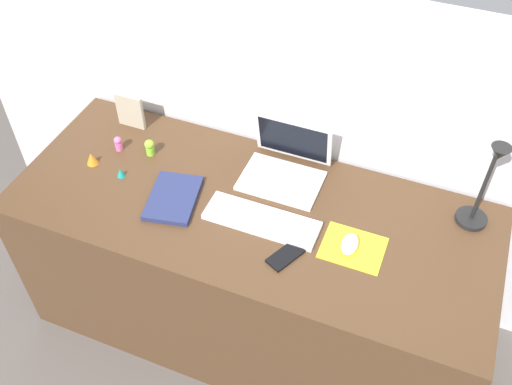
% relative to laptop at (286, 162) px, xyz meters
% --- Properties ---
extents(ground_plane, '(6.00, 6.00, 0.00)m').
position_rel_laptop_xyz_m(ground_plane, '(-0.06, -0.22, -0.79)').
color(ground_plane, '#59514C').
extents(back_wall, '(2.97, 0.05, 1.42)m').
position_rel_laptop_xyz_m(back_wall, '(-0.06, 0.18, -0.08)').
color(back_wall, silver).
rests_on(back_wall, ground_plane).
extents(desk, '(1.77, 0.72, 0.74)m').
position_rel_laptop_xyz_m(desk, '(-0.06, -0.22, -0.42)').
color(desk, '#4C331E').
rests_on(desk, ground_plane).
extents(laptop, '(0.30, 0.26, 0.21)m').
position_rel_laptop_xyz_m(laptop, '(0.00, 0.00, 0.00)').
color(laptop, white).
rests_on(laptop, desk).
extents(keyboard, '(0.41, 0.13, 0.02)m').
position_rel_laptop_xyz_m(keyboard, '(0.01, -0.27, -0.04)').
color(keyboard, white).
rests_on(keyboard, desk).
extents(mousepad, '(0.21, 0.17, 0.00)m').
position_rel_laptop_xyz_m(mousepad, '(0.34, -0.26, -0.05)').
color(mousepad, yellow).
rests_on(mousepad, desk).
extents(mouse, '(0.06, 0.10, 0.03)m').
position_rel_laptop_xyz_m(mouse, '(0.32, -0.27, -0.03)').
color(mouse, white).
rests_on(mouse, mousepad).
extents(cell_phone, '(0.11, 0.14, 0.01)m').
position_rel_laptop_xyz_m(cell_phone, '(0.14, -0.38, -0.05)').
color(cell_phone, black).
rests_on(cell_phone, desk).
extents(desk_lamp, '(0.11, 0.14, 0.39)m').
position_rel_laptop_xyz_m(desk_lamp, '(0.69, -0.01, 0.13)').
color(desk_lamp, black).
rests_on(desk_lamp, desk).
extents(notebook_pad, '(0.21, 0.27, 0.02)m').
position_rel_laptop_xyz_m(notebook_pad, '(-0.33, -0.29, -0.04)').
color(notebook_pad, navy).
rests_on(notebook_pad, desk).
extents(picture_frame, '(0.12, 0.02, 0.15)m').
position_rel_laptop_xyz_m(picture_frame, '(-0.69, 0.03, 0.02)').
color(picture_frame, '#B2A58C').
rests_on(picture_frame, desk).
extents(toy_figurine_teal, '(0.03, 0.03, 0.04)m').
position_rel_laptop_xyz_m(toy_figurine_teal, '(-0.58, -0.25, -0.04)').
color(toy_figurine_teal, teal).
rests_on(toy_figurine_teal, desk).
extents(toy_figurine_lime, '(0.04, 0.04, 0.07)m').
position_rel_laptop_xyz_m(toy_figurine_lime, '(-0.53, -0.10, -0.02)').
color(toy_figurine_lime, '#8CDB33').
rests_on(toy_figurine_lime, desk).
extents(toy_figurine_pink, '(0.03, 0.03, 0.06)m').
position_rel_laptop_xyz_m(toy_figurine_pink, '(-0.66, -0.12, -0.02)').
color(toy_figurine_pink, pink).
rests_on(toy_figurine_pink, desk).
extents(toy_figurine_orange, '(0.05, 0.05, 0.05)m').
position_rel_laptop_xyz_m(toy_figurine_orange, '(-0.72, -0.23, -0.03)').
color(toy_figurine_orange, orange).
rests_on(toy_figurine_orange, desk).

